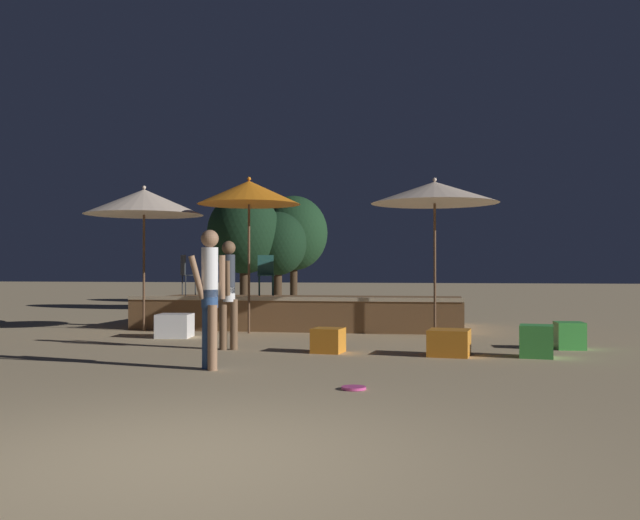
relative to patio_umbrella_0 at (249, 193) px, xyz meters
The scene contains 18 objects.
ground_plane 10.18m from the patio_umbrella_0, 77.38° to the right, with size 120.00×120.00×0.00m, color tan.
wooden_deck 3.29m from the patio_umbrella_0, 67.51° to the left, with size 7.20×3.16×0.74m.
patio_umbrella_0 is the anchor object (origin of this frame).
patio_umbrella_1 3.80m from the patio_umbrella_0, ahead, with size 2.52×2.52×3.14m.
patio_umbrella_2 2.37m from the patio_umbrella_0, behind, with size 2.53×2.53×3.12m.
cube_seat_0 6.87m from the patio_umbrella_0, 17.13° to the right, with size 0.48×0.48×0.45m.
cube_seat_1 6.74m from the patio_umbrella_0, 29.88° to the right, with size 0.55×0.55×0.49m.
cube_seat_2 5.79m from the patio_umbrella_0, 37.56° to the right, with size 0.69×0.69×0.41m.
cube_seat_3 3.13m from the patio_umbrella_0, 137.49° to the right, with size 0.71×0.71×0.46m.
cube_seat_4 4.61m from the patio_umbrella_0, 54.59° to the right, with size 0.52×0.52×0.39m.
person_0 5.58m from the patio_umbrella_0, 80.05° to the right, with size 0.44×0.41×1.86m.
person_1 3.52m from the patio_umbrella_0, 80.90° to the right, with size 0.30×0.54×1.80m.
bistro_chair_0 1.97m from the patio_umbrella_0, 86.06° to the left, with size 0.43×0.43×0.90m.
bistro_chair_1 2.54m from the patio_umbrella_0, 151.23° to the left, with size 0.48×0.47×0.90m.
frisbee_disc 7.63m from the patio_umbrella_0, 64.89° to the right, with size 0.28×0.28×0.03m.
background_tree_0 8.03m from the patio_umbrella_0, 106.72° to the left, with size 2.36×2.36×3.76m.
background_tree_1 12.37m from the patio_umbrella_0, 97.74° to the left, with size 2.58×2.58×4.10m.
background_tree_2 8.31m from the patio_umbrella_0, 99.22° to the left, with size 1.87×1.87×3.18m.
Camera 1 is at (1.86, -4.75, 1.35)m, focal length 40.00 mm.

